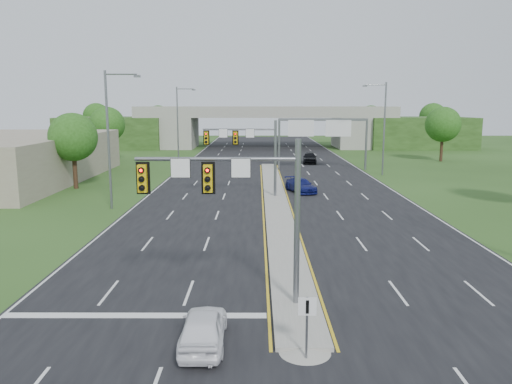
{
  "coord_description": "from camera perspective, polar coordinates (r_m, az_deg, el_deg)",
  "views": [
    {
      "loc": [
        -1.62,
        -19.77,
        8.31
      ],
      "look_at": [
        -1.7,
        10.72,
        3.0
      ],
      "focal_mm": 35.0,
      "sensor_mm": 36.0,
      "label": 1
    }
  ],
  "objects": [
    {
      "name": "tree_back_a",
      "position": [
        119.47,
        -17.76,
        8.23
      ],
      "size": [
        6.0,
        6.0,
        8.85
      ],
      "color": "#382316",
      "rests_on": "ground"
    },
    {
      "name": "lightpole_l_far",
      "position": [
        75.71,
        -8.8,
        8.09
      ],
      "size": [
        2.85,
        0.25,
        11.0
      ],
      "color": "slate",
      "rests_on": "ground"
    },
    {
      "name": "tree_l_near",
      "position": [
        53.15,
        -20.19,
        5.9
      ],
      "size": [
        4.8,
        4.8,
        7.6
      ],
      "color": "#382316",
      "rests_on": "ground"
    },
    {
      "name": "tree_back_d",
      "position": [
        120.5,
        19.56,
        8.14
      ],
      "size": [
        6.0,
        6.0,
        8.85
      ],
      "color": "#382316",
      "rests_on": "ground"
    },
    {
      "name": "lane_markings",
      "position": [
        49.39,
        1.33,
        0.22
      ],
      "size": [
        23.72,
        160.0,
        0.01
      ],
      "color": "gold",
      "rests_on": "road"
    },
    {
      "name": "ground",
      "position": [
        21.51,
        4.57,
        -12.88
      ],
      "size": [
        240.0,
        240.0,
        0.0
      ],
      "primitive_type": "plane",
      "color": "#244017",
      "rests_on": "ground"
    },
    {
      "name": "car_far_b",
      "position": [
        48.39,
        5.14,
        0.76
      ],
      "size": [
        3.23,
        4.9,
        1.32
      ],
      "primitive_type": "imported",
      "rotation": [
        0.0,
        0.0,
        0.33
      ],
      "color": "#0E1457",
      "rests_on": "road"
    },
    {
      "name": "keep_right_sign",
      "position": [
        16.77,
        5.86,
        -14.07
      ],
      "size": [
        0.6,
        0.13,
        2.2
      ],
      "color": "slate",
      "rests_on": "ground"
    },
    {
      "name": "car_far_c",
      "position": [
        72.87,
        6.16,
        3.93
      ],
      "size": [
        2.33,
        4.9,
        1.62
      ],
      "primitive_type": "imported",
      "rotation": [
        0.0,
        0.0,
        -0.09
      ],
      "color": "black",
      "rests_on": "road"
    },
    {
      "name": "lightpole_r_far",
      "position": [
        61.64,
        14.29,
        7.52
      ],
      "size": [
        2.85,
        0.25,
        11.0
      ],
      "color": "slate",
      "rests_on": "ground"
    },
    {
      "name": "tree_back_b",
      "position": [
        115.99,
        -11.09,
        8.31
      ],
      "size": [
        5.6,
        5.6,
        8.32
      ],
      "color": "#382316",
      "rests_on": "ground"
    },
    {
      "name": "median",
      "position": [
        43.58,
        2.28,
        -0.99
      ],
      "size": [
        2.0,
        54.0,
        0.16
      ],
      "primitive_type": "cube",
      "color": "gray",
      "rests_on": "road"
    },
    {
      "name": "car_white",
      "position": [
        18.1,
        -6.04,
        -15.13
      ],
      "size": [
        1.59,
        3.85,
        1.31
      ],
      "primitive_type": "imported",
      "rotation": [
        0.0,
        0.0,
        3.15
      ],
      "color": "white",
      "rests_on": "road"
    },
    {
      "name": "road",
      "position": [
        55.42,
        1.83,
        1.26
      ],
      "size": [
        24.0,
        160.0,
        0.02
      ],
      "primitive_type": "cube",
      "color": "black",
      "rests_on": "ground"
    },
    {
      "name": "signal_mast_far",
      "position": [
        44.84,
        -0.67,
        5.29
      ],
      "size": [
        6.62,
        0.6,
        7.0
      ],
      "color": "slate",
      "rests_on": "ground"
    },
    {
      "name": "signal_mast_near",
      "position": [
        20.03,
        -1.69,
        -0.43
      ],
      "size": [
        6.62,
        0.6,
        7.0
      ],
      "color": "slate",
      "rests_on": "ground"
    },
    {
      "name": "lightpole_l_mid",
      "position": [
        41.51,
        -16.29,
        6.44
      ],
      "size": [
        2.85,
        0.25,
        11.0
      ],
      "color": "slate",
      "rests_on": "ground"
    },
    {
      "name": "commercial_building",
      "position": [
        61.96,
        -27.16,
        3.41
      ],
      "size": [
        18.0,
        30.0,
        5.0
      ],
      "primitive_type": "cube",
      "color": "gray",
      "rests_on": "ground"
    },
    {
      "name": "overpass",
      "position": [
        99.9,
        1.09,
        7.15
      ],
      "size": [
        80.0,
        14.0,
        8.1
      ],
      "color": "gray",
      "rests_on": "ground"
    },
    {
      "name": "sign_gantry",
      "position": [
        65.29,
        7.52,
        7.1
      ],
      "size": [
        11.58,
        0.44,
        6.67
      ],
      "color": "slate",
      "rests_on": "ground"
    },
    {
      "name": "median_nose",
      "position": [
        17.85,
        5.6,
        -17.55
      ],
      "size": [
        2.0,
        2.0,
        0.16
      ],
      "primitive_type": "cone",
      "color": "gray",
      "rests_on": "road"
    },
    {
      "name": "tree_back_c",
      "position": [
        116.65,
        12.98,
        8.25
      ],
      "size": [
        5.6,
        5.6,
        8.32
      ],
      "color": "#382316",
      "rests_on": "ground"
    },
    {
      "name": "tree_l_mid",
      "position": [
        78.1,
        -16.64,
        7.41
      ],
      "size": [
        5.2,
        5.2,
        8.12
      ],
      "color": "#382316",
      "rests_on": "ground"
    },
    {
      "name": "tree_r_mid",
      "position": [
        79.76,
        20.59,
        7.24
      ],
      "size": [
        5.2,
        5.2,
        8.12
      ],
      "color": "#382316",
      "rests_on": "ground"
    }
  ]
}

